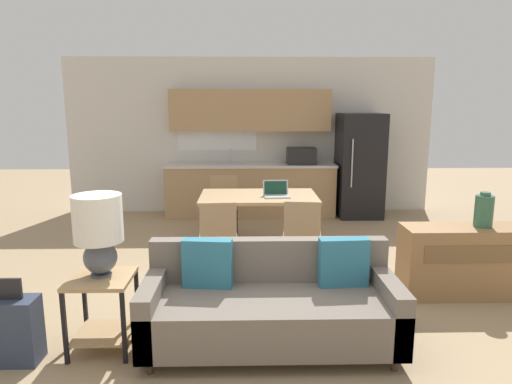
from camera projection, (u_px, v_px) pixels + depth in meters
name	position (u px, v px, depth m)	size (l,w,h in m)	color
ground_plane	(256.00, 339.00, 3.77)	(20.00, 20.00, 0.00)	#9E8460
wall_back	(250.00, 136.00, 8.06)	(6.40, 0.07, 2.70)	silver
kitchen_counter	(251.00, 167.00, 7.86)	(2.90, 0.65, 2.15)	tan
refrigerator	(359.00, 165.00, 7.77)	(0.73, 0.78, 1.75)	black
dining_table	(259.00, 200.00, 5.88)	(1.49, 0.92, 0.76)	tan
couch	(271.00, 305.00, 3.65)	(1.98, 0.80, 0.85)	#3D2D1E
side_table	(102.00, 301.00, 3.56)	(0.47, 0.47, 0.60)	tan
table_lamp	(98.00, 229.00, 3.48)	(0.37, 0.37, 0.64)	#4C515B
credenza	(465.00, 261.00, 4.59)	(1.26, 0.43, 0.71)	olive
vase	(484.00, 211.00, 4.51)	(0.18, 0.18, 0.35)	#336047
dining_chair_near_left	(218.00, 232.00, 5.09)	(0.45, 0.45, 0.87)	#997A56
dining_chair_near_right	(302.00, 231.00, 5.14)	(0.47, 0.47, 0.87)	#997A56
dining_chair_far_left	(224.00, 201.00, 6.70)	(0.44, 0.44, 0.87)	#997A56
laptop	(276.00, 193.00, 5.78)	(0.34, 0.28, 0.20)	#B7BABC
suitcase	(7.00, 330.00, 3.40)	(0.47, 0.22, 0.67)	#2D384C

